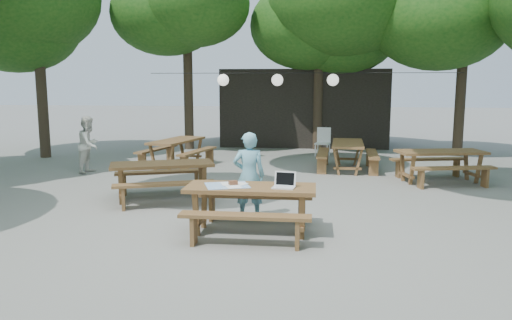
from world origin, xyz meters
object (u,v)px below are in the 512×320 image
object	(u,v)px
main_picnic_table	(251,209)
picnic_table_nw	(163,181)
woman	(249,176)
second_person	(89,145)
plastic_chair	(323,148)

from	to	relation	value
main_picnic_table	picnic_table_nw	bearing A→B (deg)	135.32
woman	main_picnic_table	bearing A→B (deg)	92.60
second_person	plastic_chair	distance (m)	7.14
woman	picnic_table_nw	bearing A→B (deg)	-38.24
woman	plastic_chair	bearing A→B (deg)	-106.79
picnic_table_nw	plastic_chair	bearing A→B (deg)	43.12
woman	plastic_chair	size ratio (longest dim) A/B	1.67
main_picnic_table	picnic_table_nw	xyz separation A→B (m)	(-2.04, 2.02, 0.00)
picnic_table_nw	plastic_chair	distance (m)	7.26
picnic_table_nw	woman	xyz separation A→B (m)	(1.90, -1.17, 0.36)
plastic_chair	picnic_table_nw	bearing A→B (deg)	-104.82
main_picnic_table	woman	bearing A→B (deg)	99.30
main_picnic_table	woman	distance (m)	0.94
picnic_table_nw	second_person	world-z (taller)	second_person
woman	plastic_chair	distance (m)	7.79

